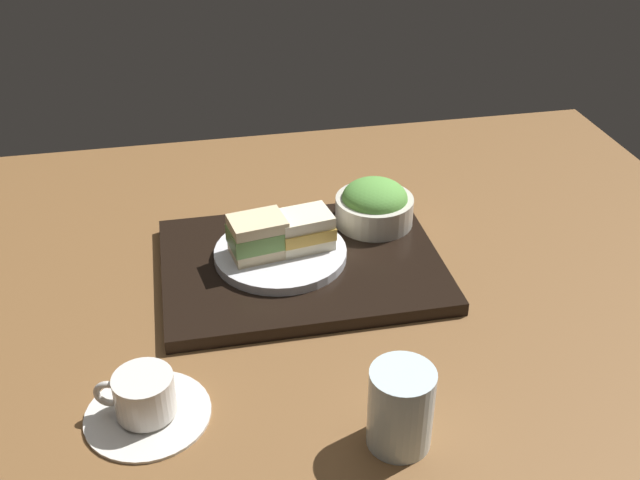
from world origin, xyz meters
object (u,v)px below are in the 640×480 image
sandwich_far (258,237)px  coffee_cup (145,401)px  sandwich_near (301,230)px  sandwich_plate (281,254)px  drinking_glass (401,408)px  salad_bowl (374,205)px

sandwich_far → coffee_cup: bearing=57.6°
sandwich_near → sandwich_plate: bearing=9.2°
sandwich_near → drinking_glass: 37.35cm
sandwich_plate → sandwich_near: 4.79cm
coffee_cup → sandwich_far: bearing=-122.4°
sandwich_far → drinking_glass: 37.66cm
sandwich_plate → sandwich_far: sandwich_far is taller
sandwich_plate → drinking_glass: 37.40cm
sandwich_near → coffee_cup: (23.44, 27.54, -3.85)cm
sandwich_plate → coffee_cup: (20.12, 27.00, -0.43)cm
sandwich_near → salad_bowl: size_ratio=0.72×
salad_bowl → drinking_glass: 44.63cm
sandwich_plate → sandwich_near: (-3.31, -0.54, 3.42)cm
salad_bowl → coffee_cup: bearing=43.2°
sandwich_plate → salad_bowl: bearing=-156.2°
sandwich_plate → coffee_cup: size_ratio=1.34×
drinking_glass → sandwich_far: bearing=-73.1°
sandwich_far → drinking_glass: size_ratio=0.90×
sandwich_far → coffee_cup: sandwich_far is taller
sandwich_far → drinking_glass: drinking_glass is taller
drinking_glass → sandwich_near: bearing=-83.4°
salad_bowl → sandwich_near: bearing=27.1°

